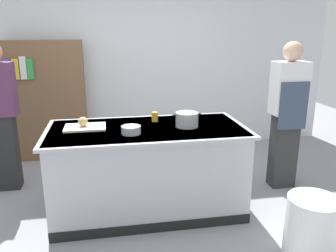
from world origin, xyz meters
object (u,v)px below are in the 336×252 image
stock_pot (187,120)px  juice_cup (155,117)px  mixing_bowl (131,130)px  bookshelf (46,101)px  trash_bin (311,228)px  person_guest (0,114)px  onion (83,122)px  person_chef (287,113)px

stock_pot → juice_cup: (-0.29, 0.26, -0.02)m
juice_cup → mixing_bowl: bearing=-124.7°
mixing_bowl → bookshelf: 2.25m
stock_pot → bookshelf: size_ratio=0.17×
mixing_bowl → trash_bin: mixing_bowl is taller
person_guest → onion: bearing=56.8°
juice_cup → person_chef: person_chef is taller
stock_pot → trash_bin: (0.83, -0.99, -0.71)m
bookshelf → onion: bearing=-69.9°
juice_cup → bookshelf: (-1.36, 1.56, -0.10)m
person_chef → bookshelf: size_ratio=1.01×
person_chef → person_guest: same height
stock_pot → juice_cup: 0.39m
juice_cup → person_guest: 1.79m
juice_cup → person_chef: bearing=2.0°
onion → person_guest: person_guest is taller
stock_pot → juice_cup: size_ratio=2.93×
bookshelf → person_guest: bearing=-108.9°
trash_bin → mixing_bowl: bearing=149.0°
person_chef → bookshelf: bearing=50.8°
stock_pot → person_chef: 1.31m
trash_bin → bookshelf: 3.80m
juice_cup → trash_bin: size_ratio=0.19×
stock_pot → person_chef: size_ratio=0.17×
mixing_bowl → trash_bin: (1.41, -0.84, -0.67)m
stock_pot → person_guest: bearing=157.4°
onion → bookshelf: bearing=110.1°
juice_cup → trash_bin: bearing=-48.0°
person_guest → trash_bin: bearing=60.2°
onion → juice_cup: size_ratio=0.96×
stock_pot → juice_cup: bearing=138.0°
juice_cup → person_chef: (1.55, 0.05, -0.04)m
person_chef → person_guest: (-3.25, 0.51, -0.00)m
trash_bin → person_guest: size_ratio=0.31×
mixing_bowl → person_chef: size_ratio=0.11×
mixing_bowl → person_chef: bearing=14.1°
onion → juice_cup: 0.75m
onion → person_chef: person_chef is taller
juice_cup → trash_bin: 1.82m
onion → bookshelf: (-0.62, 1.70, -0.12)m
person_chef → onion: bearing=83.0°
bookshelf → trash_bin: bearing=-48.6°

